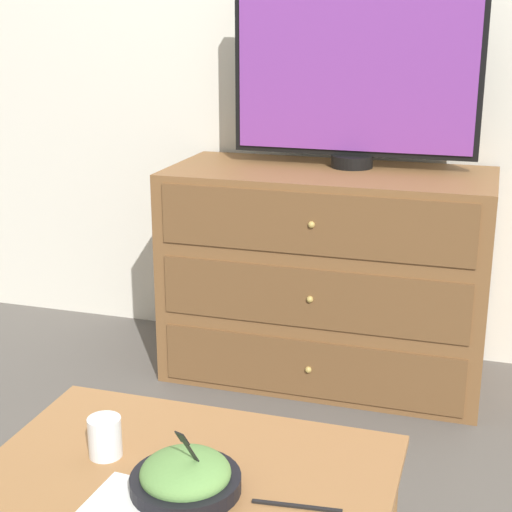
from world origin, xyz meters
The scene contains 9 objects.
ground_plane centered at (0.00, 0.00, 0.00)m, with size 12.00×12.00×0.00m, color #56514C.
wall_back centered at (0.00, 0.03, 1.30)m, with size 12.00×0.05×2.60m.
dresser centered at (0.08, -0.31, 0.41)m, with size 1.20×0.57×0.82m.
tv centered at (0.15, -0.21, 1.15)m, with size 0.92×0.16×0.65m.
coffee_table centered at (0.07, -1.72, 0.35)m, with size 0.91×0.61×0.40m.
takeout_bowl centered at (0.10, -1.78, 0.43)m, with size 0.24×0.24×0.17m.
drink_cup centered at (-0.13, -1.71, 0.44)m, with size 0.08×0.08×0.09m.
napkin centered at (0.01, -1.87, 0.40)m, with size 0.20×0.20×0.00m.
knife centered at (0.34, -1.77, 0.40)m, with size 0.19×0.03×0.01m.
Camera 1 is at (0.66, -3.12, 1.36)m, focal length 55.00 mm.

